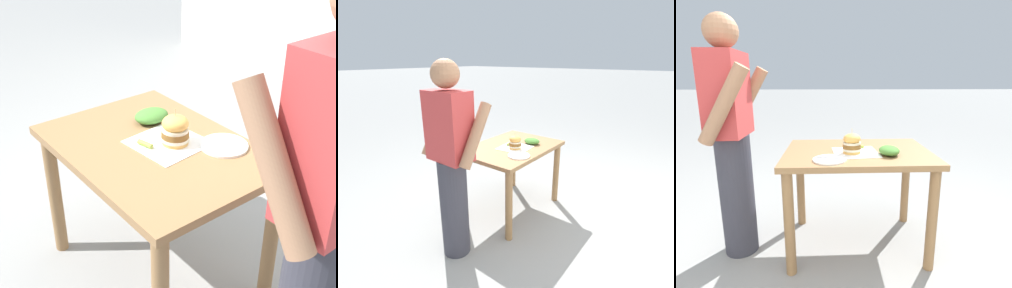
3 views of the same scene
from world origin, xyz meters
The scene contains 8 objects.
ground_plane centered at (0.00, 0.00, 0.00)m, with size 80.00×80.00×0.00m, color gray.
patio_table centered at (0.00, 0.00, 0.63)m, with size 0.76×1.06×0.77m.
serving_paper centered at (-0.06, 0.02, 0.77)m, with size 0.31×0.31×0.00m, color white.
sandwich centered at (-0.08, 0.05, 0.84)m, with size 0.13×0.13×0.18m.
pickle_spear centered at (0.05, -0.01, 0.78)m, with size 0.02×0.02×0.08m, color #8EA83D.
side_plate_with_forks centered at (-0.24, 0.20, 0.78)m, with size 0.22×0.22×0.02m.
side_salad centered at (-0.13, -0.21, 0.80)m, with size 0.18×0.14×0.06m, color #477F33.
diner_across_table centered at (-0.04, 0.88, 0.88)m, with size 0.55×0.35×1.69m.
Camera 2 is at (-1.62, 2.19, 1.69)m, focal length 28.00 mm.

